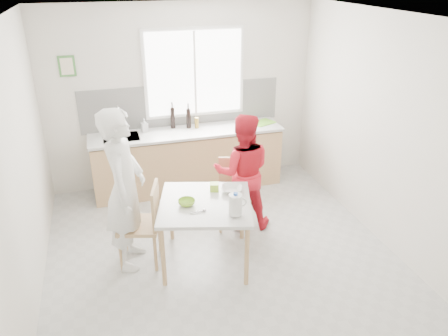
{
  "coord_description": "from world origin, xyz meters",
  "views": [
    {
      "loc": [
        -1.16,
        -4.01,
        3.14
      ],
      "look_at": [
        0.06,
        0.2,
        1.09
      ],
      "focal_mm": 35.0,
      "sensor_mm": 36.0,
      "label": 1
    }
  ],
  "objects_px": {
    "dining_table": "(205,209)",
    "bowl_green": "(187,202)",
    "chair_left": "(145,221)",
    "wine_bottle_b": "(189,118)",
    "person_white": "(125,190)",
    "milk_jug": "(236,204)",
    "bowl_white": "(232,189)",
    "wine_bottle_a": "(173,118)",
    "chair_far": "(234,189)",
    "person_red": "(242,172)"
  },
  "relations": [
    {
      "from": "dining_table",
      "to": "bowl_green",
      "type": "height_order",
      "value": "bowl_green"
    },
    {
      "from": "wine_bottle_b",
      "to": "wine_bottle_a",
      "type": "bearing_deg",
      "value": 165.5
    },
    {
      "from": "milk_jug",
      "to": "chair_left",
      "type": "bearing_deg",
      "value": 164.41
    },
    {
      "from": "milk_jug",
      "to": "wine_bottle_b",
      "type": "distance_m",
      "value": 2.37
    },
    {
      "from": "bowl_green",
      "to": "wine_bottle_a",
      "type": "bearing_deg",
      "value": 83.76
    },
    {
      "from": "chair_left",
      "to": "bowl_white",
      "type": "xyz_separation_m",
      "value": [
        1.01,
        -0.01,
        0.26
      ]
    },
    {
      "from": "wine_bottle_a",
      "to": "milk_jug",
      "type": "bearing_deg",
      "value": -84.8
    },
    {
      "from": "wine_bottle_a",
      "to": "wine_bottle_b",
      "type": "xyz_separation_m",
      "value": [
        0.23,
        -0.06,
        -0.01
      ]
    },
    {
      "from": "dining_table",
      "to": "milk_jug",
      "type": "distance_m",
      "value": 0.48
    },
    {
      "from": "wine_bottle_a",
      "to": "person_red",
      "type": "bearing_deg",
      "value": -66.56
    },
    {
      "from": "bowl_white",
      "to": "wine_bottle_a",
      "type": "distance_m",
      "value": 1.95
    },
    {
      "from": "chair_left",
      "to": "wine_bottle_b",
      "type": "relative_size",
      "value": 3.23
    },
    {
      "from": "person_white",
      "to": "bowl_white",
      "type": "relative_size",
      "value": 7.7
    },
    {
      "from": "person_red",
      "to": "wine_bottle_a",
      "type": "xyz_separation_m",
      "value": [
        -0.62,
        1.43,
        0.32
      ]
    },
    {
      "from": "chair_left",
      "to": "wine_bottle_b",
      "type": "height_order",
      "value": "wine_bottle_b"
    },
    {
      "from": "bowl_white",
      "to": "chair_left",
      "type": "bearing_deg",
      "value": 179.18
    },
    {
      "from": "milk_jug",
      "to": "wine_bottle_a",
      "type": "distance_m",
      "value": 2.44
    },
    {
      "from": "dining_table",
      "to": "wine_bottle_a",
      "type": "relative_size",
      "value": 3.82
    },
    {
      "from": "wine_bottle_b",
      "to": "chair_left",
      "type": "bearing_deg",
      "value": -116.18
    },
    {
      "from": "dining_table",
      "to": "person_red",
      "type": "bearing_deg",
      "value": 44.56
    },
    {
      "from": "person_white",
      "to": "bowl_white",
      "type": "xyz_separation_m",
      "value": [
        1.19,
        -0.06,
        -0.13
      ]
    },
    {
      "from": "person_white",
      "to": "wine_bottle_b",
      "type": "distance_m",
      "value": 2.09
    },
    {
      "from": "bowl_green",
      "to": "wine_bottle_a",
      "type": "distance_m",
      "value": 2.09
    },
    {
      "from": "bowl_green",
      "to": "milk_jug",
      "type": "distance_m",
      "value": 0.58
    },
    {
      "from": "person_white",
      "to": "bowl_green",
      "type": "distance_m",
      "value": 0.68
    },
    {
      "from": "bowl_green",
      "to": "milk_jug",
      "type": "xyz_separation_m",
      "value": [
        0.45,
        -0.36,
        0.1
      ]
    },
    {
      "from": "milk_jug",
      "to": "bowl_green",
      "type": "bearing_deg",
      "value": 156.38
    },
    {
      "from": "person_red",
      "to": "bowl_white",
      "type": "xyz_separation_m",
      "value": [
        -0.29,
        -0.47,
        0.03
      ]
    },
    {
      "from": "wine_bottle_a",
      "to": "bowl_white",
      "type": "bearing_deg",
      "value": -79.99
    },
    {
      "from": "bowl_green",
      "to": "milk_jug",
      "type": "relative_size",
      "value": 0.76
    },
    {
      "from": "chair_far",
      "to": "bowl_green",
      "type": "height_order",
      "value": "chair_far"
    },
    {
      "from": "chair_far",
      "to": "bowl_white",
      "type": "distance_m",
      "value": 0.65
    },
    {
      "from": "chair_far",
      "to": "wine_bottle_b",
      "type": "relative_size",
      "value": 3.0
    },
    {
      "from": "dining_table",
      "to": "person_white",
      "type": "bearing_deg",
      "value": 164.82
    },
    {
      "from": "chair_far",
      "to": "person_red",
      "type": "xyz_separation_m",
      "value": [
        0.09,
        -0.07,
        0.27
      ]
    },
    {
      "from": "milk_jug",
      "to": "wine_bottle_b",
      "type": "relative_size",
      "value": 0.83
    },
    {
      "from": "chair_far",
      "to": "milk_jug",
      "type": "xyz_separation_m",
      "value": [
        -0.31,
        -1.05,
        0.41
      ]
    },
    {
      "from": "person_red",
      "to": "bowl_white",
      "type": "height_order",
      "value": "person_red"
    },
    {
      "from": "wine_bottle_a",
      "to": "dining_table",
      "type": "bearing_deg",
      "value": -90.53
    },
    {
      "from": "chair_far",
      "to": "wine_bottle_b",
      "type": "distance_m",
      "value": 1.46
    },
    {
      "from": "person_white",
      "to": "milk_jug",
      "type": "relative_size",
      "value": 7.48
    },
    {
      "from": "chair_left",
      "to": "bowl_green",
      "type": "bearing_deg",
      "value": 84.01
    },
    {
      "from": "person_red",
      "to": "dining_table",
      "type": "bearing_deg",
      "value": 59.74
    },
    {
      "from": "person_red",
      "to": "milk_jug",
      "type": "distance_m",
      "value": 1.07
    },
    {
      "from": "dining_table",
      "to": "wine_bottle_b",
      "type": "xyz_separation_m",
      "value": [
        0.25,
        2.01,
        0.38
      ]
    },
    {
      "from": "person_white",
      "to": "milk_jug",
      "type": "height_order",
      "value": "person_white"
    },
    {
      "from": "wine_bottle_a",
      "to": "wine_bottle_b",
      "type": "distance_m",
      "value": 0.24
    },
    {
      "from": "dining_table",
      "to": "person_white",
      "type": "xyz_separation_m",
      "value": [
        -0.84,
        0.23,
        0.24
      ]
    },
    {
      "from": "chair_far",
      "to": "person_white",
      "type": "xyz_separation_m",
      "value": [
        -1.39,
        -0.47,
        0.43
      ]
    },
    {
      "from": "bowl_white",
      "to": "chair_far",
      "type": "bearing_deg",
      "value": 69.79
    }
  ]
}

